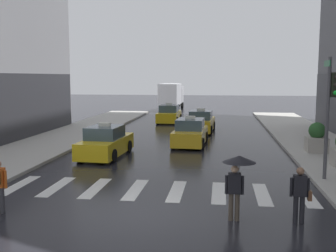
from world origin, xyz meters
TOP-DOWN VIEW (x-y plane):
  - ground_plane at (0.00, 0.00)m, footprint 160.00×160.00m
  - crosswalk_markings at (-0.00, 3.00)m, footprint 11.30×2.80m
  - traffic_light_pole at (6.57, 4.96)m, footprint 0.44×0.84m
  - taxi_lead at (-3.65, 8.94)m, footprint 2.11×4.62m
  - taxi_second at (0.51, 13.14)m, footprint 2.07×4.61m
  - taxi_third at (0.87, 19.23)m, footprint 2.12×4.63m
  - taxi_fourth at (-2.34, 25.06)m, footprint 1.96×4.56m
  - box_truck at (-3.67, 37.48)m, footprint 2.39×7.58m
  - pedestrian_with_umbrella at (2.84, 0.19)m, footprint 0.96×0.96m
  - pedestrian_with_handbag at (4.61, 0.18)m, footprint 0.60×0.24m
  - planter_mid_block at (7.51, 10.95)m, footprint 1.10×1.10m

SIDE VIEW (x-z plane):
  - ground_plane at x=0.00m, z-range 0.00..0.00m
  - crosswalk_markings at x=0.00m, z-range 0.00..0.01m
  - taxi_lead at x=-3.65m, z-range -0.18..1.63m
  - taxi_second at x=0.51m, z-range -0.18..1.63m
  - taxi_third at x=0.87m, z-range -0.18..1.63m
  - taxi_fourth at x=-2.34m, z-range -0.18..1.63m
  - planter_mid_block at x=7.51m, z-range 0.07..1.67m
  - pedestrian_with_handbag at x=4.61m, z-range 0.11..1.76m
  - pedestrian_with_umbrella at x=2.84m, z-range 0.55..2.49m
  - box_truck at x=-3.67m, z-range 0.18..3.53m
  - traffic_light_pole at x=6.57m, z-range 0.86..5.66m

